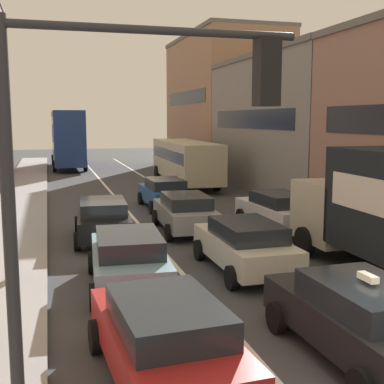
% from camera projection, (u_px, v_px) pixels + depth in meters
% --- Properties ---
extents(sidewalk_left, '(2.60, 64.00, 0.14)m').
position_uv_depth(sidewalk_left, '(20.00, 205.00, 25.47)').
color(sidewalk_left, '#959595').
rests_on(sidewalk_left, ground).
extents(lane_stripe_left, '(0.16, 60.00, 0.01)m').
position_uv_depth(lane_stripe_left, '(120.00, 202.00, 26.83)').
color(lane_stripe_left, silver).
rests_on(lane_stripe_left, ground).
extents(lane_stripe_right, '(0.16, 60.00, 0.01)m').
position_uv_depth(lane_stripe_right, '(182.00, 200.00, 27.74)').
color(lane_stripe_right, silver).
rests_on(lane_stripe_right, ground).
extents(building_row_right, '(7.20, 43.90, 11.56)m').
position_uv_depth(building_row_right, '(290.00, 112.00, 32.85)').
color(building_row_right, '#9E7556').
rests_on(building_row_right, ground).
extents(traffic_light_pole, '(3.58, 0.38, 5.50)m').
position_uv_depth(traffic_light_pole, '(118.00, 166.00, 6.06)').
color(traffic_light_pole, '#2D2D33').
rests_on(traffic_light_pole, ground).
extents(taxi_centre_lane_front, '(2.12, 4.33, 1.66)m').
position_uv_depth(taxi_centre_lane_front, '(361.00, 318.00, 9.21)').
color(taxi_centre_lane_front, black).
rests_on(taxi_centre_lane_front, ground).
extents(sedan_left_lane_front, '(2.26, 4.40, 1.49)m').
position_uv_depth(sedan_left_lane_front, '(165.00, 338.00, 8.35)').
color(sedan_left_lane_front, '#A51E1E').
rests_on(sedan_left_lane_front, ground).
extents(sedan_centre_lane_second, '(2.07, 4.30, 1.49)m').
position_uv_depth(sedan_centre_lane_second, '(245.00, 244.00, 14.59)').
color(sedan_centre_lane_second, beige).
rests_on(sedan_centre_lane_second, ground).
extents(wagon_left_lane_second, '(2.29, 4.41, 1.49)m').
position_uv_depth(wagon_left_lane_second, '(129.00, 258.00, 13.13)').
color(wagon_left_lane_second, '#759EB7').
rests_on(wagon_left_lane_second, ground).
extents(hatchback_centre_lane_third, '(2.21, 4.37, 1.49)m').
position_uv_depth(hatchback_centre_lane_third, '(185.00, 212.00, 19.74)').
color(hatchback_centre_lane_third, gray).
rests_on(hatchback_centre_lane_third, ground).
extents(sedan_left_lane_third, '(2.28, 4.40, 1.49)m').
position_uv_depth(sedan_left_lane_third, '(103.00, 218.00, 18.42)').
color(sedan_left_lane_third, black).
rests_on(sedan_left_lane_third, ground).
extents(coupe_centre_lane_fourth, '(2.09, 4.32, 1.49)m').
position_uv_depth(coupe_centre_lane_fourth, '(165.00, 192.00, 24.93)').
color(coupe_centre_lane_fourth, '#194C8C').
rests_on(coupe_centre_lane_fourth, ground).
extents(sedan_right_lane_behind_truck, '(2.21, 4.37, 1.49)m').
position_uv_depth(sedan_right_lane_behind_truck, '(278.00, 210.00, 20.14)').
color(sedan_right_lane_behind_truck, silver).
rests_on(sedan_right_lane_behind_truck, ground).
extents(bus_mid_queue_primary, '(3.06, 10.58, 2.90)m').
position_uv_depth(bus_mid_queue_primary, '(185.00, 159.00, 33.69)').
color(bus_mid_queue_primary, '#BFB793').
rests_on(bus_mid_queue_primary, ground).
extents(bus_far_queue_secondary, '(2.83, 10.51, 5.06)m').
position_uv_depth(bus_far_queue_secondary, '(68.00, 137.00, 45.00)').
color(bus_far_queue_secondary, navy).
rests_on(bus_far_queue_secondary, ground).
extents(pedestrian_near_kerb, '(0.35, 0.46, 1.66)m').
position_uv_depth(pedestrian_near_kerb, '(11.00, 250.00, 13.37)').
color(pedestrian_near_kerb, '#262D47').
rests_on(pedestrian_near_kerb, ground).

